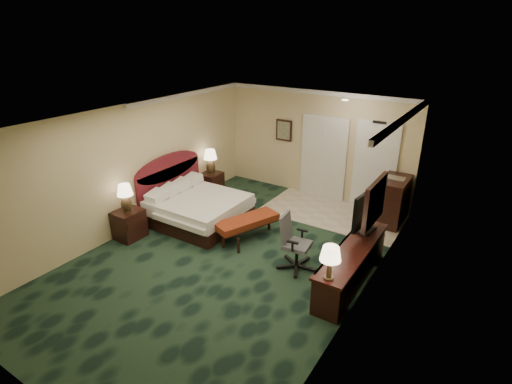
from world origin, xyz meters
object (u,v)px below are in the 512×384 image
Objects in this scene: desk_chair at (297,243)px; bed at (199,210)px; tv at (367,211)px; nightstand_far at (212,184)px; minibar at (393,201)px; lamp_near at (126,198)px; lamp_far at (210,162)px; nightstand_near at (129,224)px; bed_bench at (247,228)px; desk at (352,265)px.

bed is at bearing 163.79° from desk_chair.
nightstand_far is at bearing 172.39° from tv.
minibar is at bearing 65.03° from desk_chair.
lamp_far is at bearing 90.77° from lamp_near.
tv is (4.44, -1.12, 0.80)m from nightstand_far.
nightstand_near is 0.59× the size of desk_chair.
lamp_near is 0.44× the size of bed_bench.
minibar is at bearing 11.40° from nightstand_far.
nightstand_far is 3.98m from desk_chair.
minibar is (4.41, 3.67, 0.21)m from nightstand_near.
lamp_far is 0.27× the size of desk.
desk_chair reaches higher than nightstand_far.
nightstand_far is 0.55× the size of minibar.
tv is at bearing 30.14° from bed_bench.
lamp_far reaches higher than desk_chair.
bed is 1.80× the size of tv.
bed is at bearing -61.26° from nightstand_far.
desk is at bearing 13.53° from bed_bench.
minibar is at bearing 66.93° from bed_bench.
desk is (4.43, 0.99, -0.57)m from lamp_near.
minibar is (2.32, 2.37, 0.29)m from bed_bench.
nightstand_far is 4.83m from desk.
nightstand_far is 0.90× the size of lamp_far.
tv is at bearing 33.24° from desk_chair.
nightstand_near is at bearing -167.69° from desk.
lamp_near is at bearing -171.81° from desk_chair.
tv is (2.34, 0.36, 0.85)m from bed_bench.
lamp_near is at bearing -139.89° from minibar.
bed is 1.67m from lamp_near.
bed_bench is 1.31× the size of minibar.
bed_bench is (2.10, -1.48, -0.06)m from nightstand_far.
minibar reaches higher than bed.
lamp_near is at bearing -118.60° from bed.
lamp_near reaches higher than nightstand_near.
bed reaches higher than bed_bench.
nightstand_near is at bearing -120.02° from bed.
desk_chair reaches higher than nightstand_near.
desk is at bearing -21.93° from nightstand_far.
desk is at bearing -80.38° from tv.
nightstand_far is 0.61m from lamp_far.
lamp_near is (0.03, -0.02, 0.61)m from nightstand_near.
nightstand_near reaches higher than nightstand_far.
lamp_near is at bearing -125.96° from bed_bench.
nightstand_near is at bearing -140.25° from minibar.
lamp_far reaches higher than bed_bench.
lamp_near is (-0.74, -1.36, 0.62)m from bed.
minibar is (0.94, 2.80, 0.00)m from desk_chair.
bed reaches higher than nightstand_far.
bed_bench is at bearing 172.18° from desk.
bed_bench is at bearing 32.69° from lamp_near.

